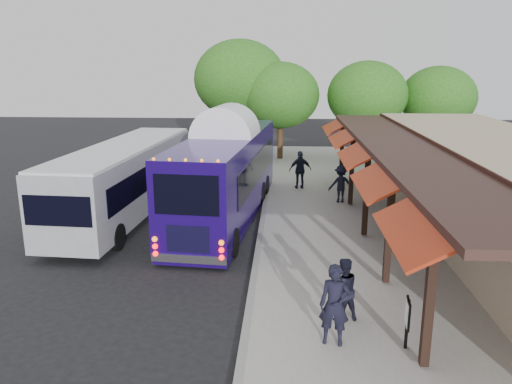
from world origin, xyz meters
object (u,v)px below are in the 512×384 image
(ped_c, at_px, (300,170))
(ped_d, at_px, (341,184))
(ped_b, at_px, (343,290))
(city_bus, at_px, (126,177))
(coach_bus, at_px, (227,171))
(sign_board, at_px, (408,316))
(ped_a, at_px, (335,305))

(ped_c, height_order, ped_d, ped_c)
(ped_d, bearing_deg, ped_b, 74.60)
(city_bus, bearing_deg, ped_b, -43.70)
(coach_bus, relative_size, city_bus, 1.03)
(sign_board, bearing_deg, ped_a, -177.52)
(coach_bus, relative_size, ped_d, 6.94)
(ped_c, xyz_separation_m, sign_board, (1.91, -14.31, -0.16))
(ped_a, distance_m, ped_b, 1.11)
(sign_board, bearing_deg, coach_bus, 123.80)
(ped_d, xyz_separation_m, sign_board, (0.18, -11.85, -0.06))
(coach_bus, relative_size, ped_a, 6.30)
(sign_board, bearing_deg, ped_c, 104.28)
(coach_bus, xyz_separation_m, ped_b, (3.78, -8.65, -1.02))
(coach_bus, xyz_separation_m, city_bus, (-4.17, -0.04, -0.31))
(coach_bus, bearing_deg, ped_a, -64.90)
(coach_bus, distance_m, ped_b, 9.49)
(city_bus, bearing_deg, coach_bus, 4.10)
(city_bus, bearing_deg, ped_a, -48.09)
(ped_c, bearing_deg, ped_d, 115.71)
(ped_a, distance_m, ped_c, 14.20)
(ped_a, bearing_deg, sign_board, 5.98)
(ped_d, bearing_deg, sign_board, 81.20)
(coach_bus, xyz_separation_m, sign_board, (5.03, -9.82, -1.04))
(city_bus, bearing_deg, sign_board, -43.19)
(coach_bus, bearing_deg, ped_d, 28.07)
(city_bus, relative_size, ped_d, 6.73)
(coach_bus, bearing_deg, city_bus, -174.10)
(ped_a, xyz_separation_m, ped_c, (-0.35, 14.19, 0.02))
(ped_a, bearing_deg, ped_d, 93.52)
(ped_b, height_order, ped_d, ped_d)
(ped_c, bearing_deg, city_bus, 22.41)
(ped_b, bearing_deg, sign_board, 115.21)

